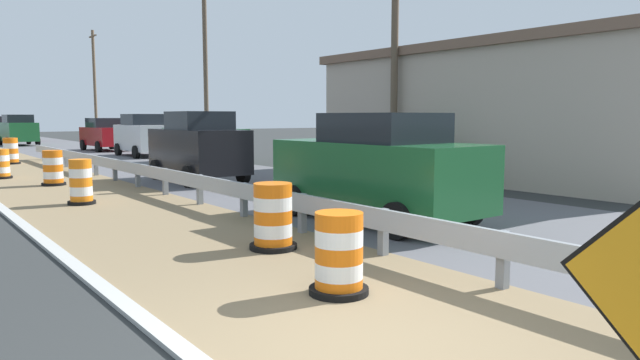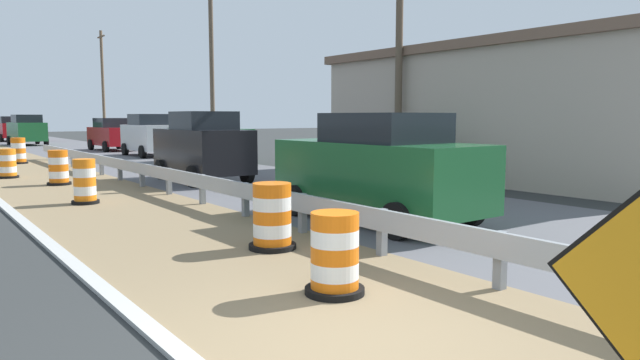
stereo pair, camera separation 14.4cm
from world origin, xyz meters
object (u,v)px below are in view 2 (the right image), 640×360
Objects in this scene: traffic_barrel_far at (59,169)px; traffic_barrel_farthest at (18,152)px; traffic_barrel_mid at (85,184)px; car_trailing_far_lane at (202,147)px; car_distant_a at (209,139)px; traffic_barrel_farther at (8,165)px; car_mid_far_lane at (151,135)px; car_lead_near_lane at (27,130)px; traffic_barrel_nearest at (335,258)px; car_lead_far_lane at (11,129)px; traffic_barrel_close at (272,219)px; utility_pole_mid at (212,63)px; utility_pole_near at (399,58)px; car_trailing_near_lane at (112,134)px; car_distant_b at (379,168)px; utility_pole_far at (103,84)px.

traffic_barrel_farthest reaches higher than traffic_barrel_far.
car_trailing_far_lane reaches higher than traffic_barrel_mid.
traffic_barrel_farther is at bearing -80.91° from car_distant_a.
traffic_barrel_far is at bearing -31.47° from car_mid_far_lane.
car_lead_near_lane reaches higher than car_distant_a.
traffic_barrel_far is at bearing -58.95° from car_distant_a.
car_lead_far_lane is at bearing 85.76° from traffic_barrel_nearest.
traffic_barrel_far reaches higher than traffic_barrel_close.
car_lead_near_lane is at bearing 110.61° from utility_pole_mid.
traffic_barrel_farther is at bearing 144.74° from utility_pole_near.
traffic_barrel_farthest is at bearing 87.12° from traffic_barrel_mid.
car_mid_far_lane is at bearing 45.04° from traffic_barrel_farther.
traffic_barrel_close is 20.37m from traffic_barrel_farthest.
traffic_barrel_mid is 11.73m from car_distant_a.
traffic_barrel_farther is at bearing 93.85° from traffic_barrel_nearest.
car_trailing_near_lane is (3.02, -9.98, -0.11)m from car_lead_near_lane.
traffic_barrel_farthest is (0.69, 13.78, 0.03)m from traffic_barrel_mid.
traffic_barrel_close is 0.24× the size of car_mid_far_lane.
car_distant_b reaches higher than car_trailing_near_lane.
traffic_barrel_farthest is at bearing -127.09° from car_distant_a.
traffic_barrel_close is 11.00m from traffic_barrel_far.
car_distant_a is (3.36, -30.60, 0.02)m from car_lead_far_lane.
car_trailing_near_lane is 0.45× the size of utility_pole_mid.
car_lead_far_lane is 26.18m from utility_pole_mid.
car_trailing_far_lane is at bearing 71.41° from traffic_barrel_close.
utility_pole_far reaches higher than car_mid_far_lane.
car_trailing_far_lane is (-2.69, -18.65, 0.12)m from car_trailing_near_lane.
car_distant_a is (3.54, -22.35, -0.04)m from car_lead_near_lane.
car_lead_near_lane is at bearing 85.77° from traffic_barrel_close.
car_lead_near_lane is at bearing 85.15° from traffic_barrel_nearest.
car_distant_a reaches higher than traffic_barrel_nearest.
car_lead_near_lane is at bearing 82.86° from traffic_barrel_mid.
car_trailing_far_lane is (3.75, 11.72, 0.67)m from traffic_barrel_nearest.
car_distant_b reaches higher than traffic_barrel_farther.
car_distant_a is at bearing -35.06° from traffic_barrel_farthest.
traffic_barrel_farther is 0.24× the size of car_lead_far_lane.
car_trailing_far_lane is at bearing 153.96° from utility_pole_near.
car_distant_b is (4.65, -13.23, 0.62)m from traffic_barrel_farther.
traffic_barrel_far is 35.44m from car_lead_far_lane.
traffic_barrel_farther is at bearing 18.22° from car_distant_b.
car_lead_near_lane is at bearing -168.28° from car_mid_far_lane.
car_trailing_near_lane is at bearing -177.92° from car_mid_far_lane.
utility_pole_near is at bearing -56.00° from traffic_barrel_farthest.
car_distant_b is (3.70, -10.17, 0.59)m from traffic_barrel_far.
traffic_barrel_mid is at bearing -20.13° from car_trailing_near_lane.
car_lead_far_lane is at bearing 86.30° from traffic_barrel_close.
car_lead_far_lane is at bearing -3.40° from car_lead_near_lane.
car_lead_near_lane reaches higher than car_trailing_near_lane.
car_distant_a is 1.07× the size of car_distant_b.
car_trailing_far_lane is (3.14, 9.33, 0.63)m from traffic_barrel_close.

